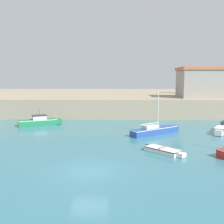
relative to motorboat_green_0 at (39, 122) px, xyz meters
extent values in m
plane|color=teal|center=(8.42, -16.97, -0.52)|extent=(200.00, 200.00, 0.00)
cube|color=gray|center=(8.42, 24.83, 0.97)|extent=(120.00, 40.00, 2.97)
cube|color=#237A4C|center=(-0.16, -0.07, -0.12)|extent=(5.04, 3.46, 0.80)
cube|color=#237A4C|center=(2.35, 1.08, -0.12)|extent=(1.01, 1.09, 0.68)
cube|color=white|center=(-0.16, -0.07, 0.24)|extent=(5.09, 3.49, 0.07)
cube|color=silver|center=(0.06, 0.03, 0.52)|extent=(2.03, 1.79, 0.48)
cube|color=#2D333D|center=(0.06, 0.03, 0.80)|extent=(2.20, 1.92, 0.08)
cylinder|color=black|center=(0.06, 0.03, 1.29)|extent=(0.04, 0.04, 0.90)
cube|color=#284C9E|center=(14.42, -5.12, -0.16)|extent=(5.65, 4.49, 0.71)
cube|color=#284C9E|center=(17.12, -3.20, -0.16)|extent=(0.80, 0.82, 0.60)
cube|color=white|center=(14.42, -5.12, 0.15)|extent=(5.71, 4.53, 0.07)
cylinder|color=silver|center=(14.80, -4.86, 2.30)|extent=(0.10, 0.10, 4.23)
cylinder|color=silver|center=(13.80, -5.56, 0.74)|extent=(2.28, 1.66, 0.08)
cube|color=silver|center=(13.93, -5.48, 0.37)|extent=(1.96, 1.73, 0.36)
cube|color=white|center=(21.15, -5.99, -0.16)|extent=(0.95, 0.91, 0.62)
cube|color=white|center=(14.06, -12.49, -0.32)|extent=(2.95, 2.96, 0.40)
cube|color=white|center=(15.30, -13.75, -0.32)|extent=(0.83, 0.83, 0.34)
cube|color=black|center=(14.06, -12.49, -0.16)|extent=(2.98, 2.99, 0.07)
cube|color=#997F5B|center=(14.06, -12.49, -0.08)|extent=(0.85, 0.84, 0.08)
cube|color=black|center=(12.92, -11.34, -0.27)|extent=(0.28, 0.28, 0.36)
cube|color=gray|center=(24.42, 10.36, 4.70)|extent=(7.45, 5.86, 4.50)
cube|color=#C1663D|center=(24.42, 10.36, 7.20)|extent=(7.82, 6.16, 0.50)
camera|label=1|loc=(10.25, -33.71, 5.64)|focal=42.00mm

